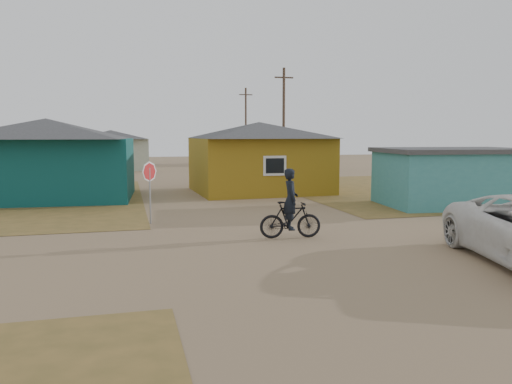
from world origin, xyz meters
TOP-DOWN VIEW (x-y plane):
  - ground at (0.00, 0.00)m, footprint 120.00×120.00m
  - grass_ne at (14.00, 13.00)m, footprint 20.00×18.00m
  - house_teal at (-8.50, 13.50)m, footprint 8.93×7.08m
  - house_yellow at (2.50, 14.00)m, footprint 7.72×6.76m
  - shed_turquoise at (9.50, 6.50)m, footprint 6.71×4.93m
  - house_pale_west at (-6.00, 34.00)m, footprint 7.04×6.15m
  - house_beige_east at (10.00, 40.00)m, footprint 6.95×6.05m
  - house_pale_north at (-14.00, 46.00)m, footprint 6.28×5.81m
  - utility_pole_near at (6.50, 22.00)m, footprint 1.40×0.20m
  - utility_pole_far at (7.50, 38.00)m, footprint 1.40×0.20m
  - stop_sign at (-3.94, 5.16)m, footprint 0.69×0.33m
  - cyclist at (0.15, 1.50)m, footprint 1.98×0.77m

SIDE VIEW (x-z plane):
  - ground at x=0.00m, z-range 0.00..0.00m
  - grass_ne at x=14.00m, z-range 0.00..0.01m
  - cyclist at x=0.15m, z-range -0.30..1.88m
  - shed_turquoise at x=9.50m, z-range 0.01..2.61m
  - stop_sign at x=-3.94m, z-range 0.55..2.80m
  - house_pale_north at x=-14.00m, z-range 0.05..3.45m
  - house_pale_west at x=-6.00m, z-range 0.06..3.66m
  - house_beige_east at x=10.00m, z-range 0.06..3.66m
  - house_yellow at x=2.50m, z-range 0.05..3.95m
  - house_teal at x=-8.50m, z-range 0.05..4.05m
  - utility_pole_near at x=6.50m, z-range 0.14..8.14m
  - utility_pole_far at x=7.50m, z-range 0.14..8.14m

